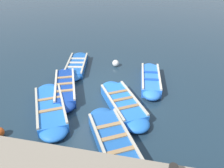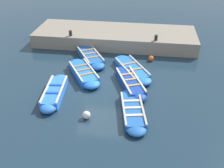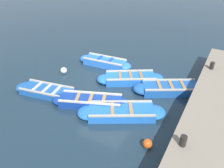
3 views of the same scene
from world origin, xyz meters
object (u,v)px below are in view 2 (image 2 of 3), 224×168
Objects in this scene: boat_outer_right at (84,73)px; bollard_north at (70,33)px; boat_outer_left at (90,56)px; boat_end_of_row at (133,111)px; bollard_mid_north at (156,38)px; boat_centre at (132,69)px; boat_bow_out at (55,92)px; boat_near_quay at (130,83)px; buoy_yellow_far at (151,58)px; buoy_orange_near at (86,115)px.

bollard_north is at bearing -154.58° from boat_outer_right.
boat_outer_left is 9.94× the size of bollard_north.
boat_end_of_row is 9.69× the size of bollard_mid_north.
bollard_mid_north is at bearing 154.54° from boat_centre.
boat_centre is 1.05× the size of boat_end_of_row.
boat_bow_out is at bearing -24.30° from boat_outer_right.
boat_bow_out reaches higher than boat_centre.
boat_end_of_row is 6.51m from bollard_mid_north.
boat_near_quay reaches higher than buoy_yellow_far.
bollard_north is at bearing -134.05° from boat_near_quay.
boat_centre is at bearing 129.56° from boat_bow_out.
boat_bow_out is (1.43, -3.54, 0.01)m from boat_near_quay.
boat_centre is 5.06m from bollard_north.
boat_outer_right is at bearing -47.87° from bollard_mid_north.
boat_end_of_row is at bearing 5.07° from boat_centre.
buoy_orange_near is (5.58, 1.05, -0.02)m from boat_outer_left.
boat_outer_right is 4.32m from buoy_yellow_far.
buoy_orange_near is 6.46m from buoy_yellow_far.
boat_outer_left is (-4.12, 0.86, -0.00)m from boat_bow_out.
bollard_mid_north is (-6.37, 0.93, 0.92)m from boat_end_of_row.
bollard_north and bollard_mid_north have the same top height.
boat_end_of_row is (0.83, 3.84, -0.05)m from boat_bow_out.
boat_centre is 10.14× the size of bollard_mid_north.
boat_near_quay is 2.68m from boat_outer_right.
buoy_orange_near is at bearing 10.63° from boat_outer_left.
boat_end_of_row is 9.69× the size of bollard_north.
boat_near_quay is 1.06× the size of boat_bow_out.
buoy_yellow_far is (-5.89, 2.65, -0.01)m from buoy_orange_near.
buoy_orange_near is (4.36, -1.61, 0.00)m from boat_centre.
boat_near_quay is at bearing 44.89° from boat_outer_left.
boat_end_of_row is 7.89m from bollard_north.
bollard_mid_north reaches higher than buoy_orange_near.
boat_near_quay is 3.32m from buoy_orange_near.
boat_outer_left is (-2.69, -2.68, 0.01)m from boat_near_quay.
buoy_orange_near reaches higher than buoy_yellow_far.
bollard_north reaches higher than buoy_yellow_far.
buoy_orange_near is at bearing -72.10° from boat_end_of_row.
boat_bow_out is 9.34× the size of bollard_mid_north.
boat_outer_right is at bearing 155.70° from boat_bow_out.
boat_bow_out is at bearing -67.99° from boat_near_quay.
bollard_north is (-5.54, -0.71, 0.87)m from boat_bow_out.
boat_outer_left is 9.94× the size of bollard_mid_north.
boat_centre is 2.70m from boat_outer_right.
boat_bow_out is 0.96× the size of boat_end_of_row.
buoy_yellow_far is (-4.43, 4.55, -0.03)m from boat_bow_out.
boat_outer_right is (-2.07, 0.94, -0.01)m from boat_bow_out.
buoy_yellow_far is at bearing 123.12° from boat_outer_right.
buoy_yellow_far is (-0.31, 3.70, -0.03)m from boat_outer_left.
bollard_mid_north is at bearing 90.00° from bollard_north.
boat_outer_left reaches higher than boat_outer_right.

